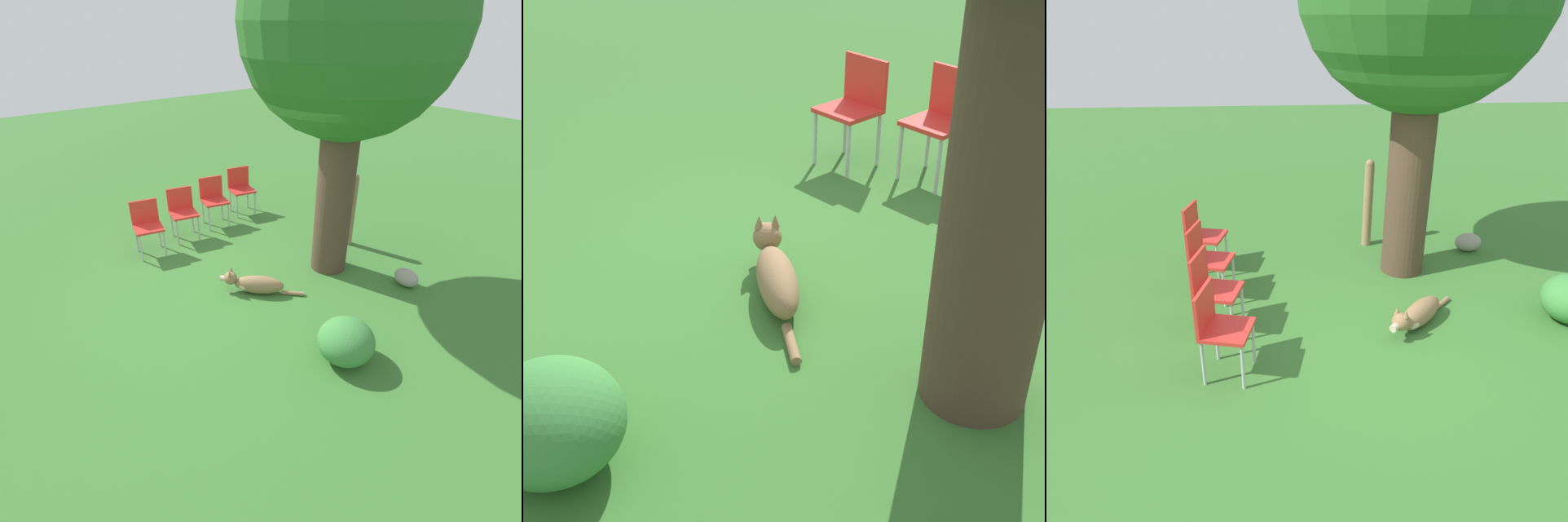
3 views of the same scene
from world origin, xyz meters
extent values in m
plane|color=#38702D|center=(0.00, 0.00, 0.00)|extent=(30.00, 30.00, 0.00)
cylinder|color=#4C3828|center=(0.56, 1.45, 1.30)|extent=(0.53, 0.53, 2.60)
ellipsoid|color=olive|center=(0.44, 0.16, 0.13)|extent=(0.67, 0.66, 0.27)
ellipsoid|color=#C6B293|center=(0.30, 0.02, 0.12)|extent=(0.32, 0.32, 0.16)
sphere|color=olive|center=(0.15, -0.13, 0.21)|extent=(0.26, 0.26, 0.19)
cylinder|color=#C6B293|center=(0.08, -0.20, 0.20)|extent=(0.12, 0.12, 0.08)
cone|color=olive|center=(0.19, -0.16, 0.33)|extent=(0.06, 0.06, 0.08)
cone|color=olive|center=(0.12, -0.09, 0.33)|extent=(0.06, 0.06, 0.08)
cylinder|color=olive|center=(0.79, 0.49, 0.03)|extent=(0.27, 0.26, 0.06)
cube|color=red|center=(-1.54, -0.54, 0.48)|extent=(0.51, 0.52, 0.04)
cube|color=red|center=(-1.73, -0.50, 0.69)|extent=(0.13, 0.44, 0.39)
cylinder|color=#B7B7BC|center=(-1.32, -0.40, 0.23)|extent=(0.03, 0.03, 0.46)
cylinder|color=#B7B7BC|center=(-1.41, -0.77, 0.23)|extent=(0.03, 0.03, 0.46)
cylinder|color=#B7B7BC|center=(-1.67, -0.32, 0.23)|extent=(0.03, 0.03, 0.46)
cylinder|color=#B7B7BC|center=(-1.76, -0.69, 0.23)|extent=(0.03, 0.03, 0.46)
cube|color=red|center=(-1.67, 0.18, 0.48)|extent=(0.51, 0.52, 0.04)
cube|color=red|center=(-1.86, 0.22, 0.69)|extent=(0.13, 0.44, 0.39)
cylinder|color=#B7B7BC|center=(-1.45, 0.32, 0.23)|extent=(0.03, 0.03, 0.46)
cylinder|color=#B7B7BC|center=(-1.54, -0.05, 0.23)|extent=(0.03, 0.03, 0.46)
cylinder|color=#B7B7BC|center=(-1.80, 0.40, 0.23)|extent=(0.03, 0.03, 0.46)
cylinder|color=#B7B7BC|center=(-1.89, 0.03, 0.23)|extent=(0.03, 0.03, 0.46)
cube|color=red|center=(-1.80, 0.90, 0.48)|extent=(0.51, 0.52, 0.04)
cylinder|color=#B7B7BC|center=(-1.58, 1.04, 0.23)|extent=(0.03, 0.03, 0.46)
cylinder|color=#B7B7BC|center=(-1.67, 0.67, 0.23)|extent=(0.03, 0.03, 0.46)
cylinder|color=#B7B7BC|center=(-2.02, 0.75, 0.23)|extent=(0.03, 0.03, 0.46)
ellipsoid|color=#3D843D|center=(2.08, 0.11, 0.26)|extent=(0.65, 0.65, 0.52)
camera|label=1|loc=(4.17, -2.78, 3.38)|focal=28.00mm
camera|label=2|loc=(3.41, 2.27, 2.49)|focal=50.00mm
camera|label=3|loc=(-1.12, -4.38, 2.99)|focal=35.00mm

